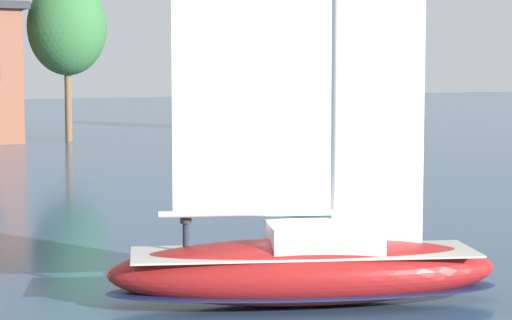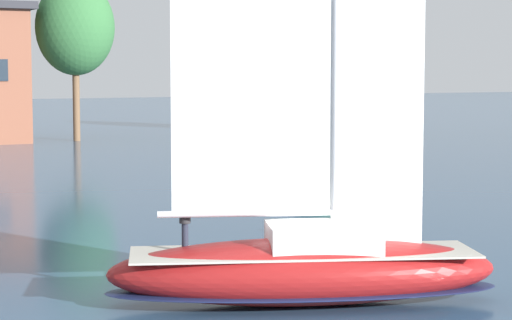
{
  "view_description": "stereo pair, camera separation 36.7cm",
  "coord_description": "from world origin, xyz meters",
  "px_view_note": "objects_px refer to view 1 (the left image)",
  "views": [
    {
      "loc": [
        -15.59,
        -25.17,
        7.1
      ],
      "look_at": [
        0.0,
        3.0,
        4.12
      ],
      "focal_mm": 70.0,
      "sensor_mm": 36.0,
      "label": 1
    },
    {
      "loc": [
        -15.27,
        -25.35,
        7.1
      ],
      "look_at": [
        0.0,
        3.0,
        4.12
      ],
      "focal_mm": 70.0,
      "sensor_mm": 36.0,
      "label": 2
    }
  ],
  "objects_px": {
    "tree_shore_left": "(67,27)",
    "sailboat_main": "(305,263)",
    "tree_shore_center": "(318,43)",
    "channel_buoy": "(346,226)"
  },
  "relations": [
    {
      "from": "tree_shore_left",
      "to": "channel_buoy",
      "type": "distance_m",
      "value": 61.28
    },
    {
      "from": "tree_shore_left",
      "to": "sailboat_main",
      "type": "height_order",
      "value": "sailboat_main"
    },
    {
      "from": "tree_shore_center",
      "to": "sailboat_main",
      "type": "relative_size",
      "value": 0.85
    },
    {
      "from": "tree_shore_left",
      "to": "channel_buoy",
      "type": "bearing_deg",
      "value": -97.66
    },
    {
      "from": "tree_shore_left",
      "to": "tree_shore_center",
      "type": "distance_m",
      "value": 27.16
    },
    {
      "from": "channel_buoy",
      "to": "sailboat_main",
      "type": "bearing_deg",
      "value": -130.32
    },
    {
      "from": "tree_shore_left",
      "to": "sailboat_main",
      "type": "relative_size",
      "value": 0.96
    },
    {
      "from": "tree_shore_left",
      "to": "sailboat_main",
      "type": "bearing_deg",
      "value": -102.63
    },
    {
      "from": "tree_shore_center",
      "to": "channel_buoy",
      "type": "relative_size",
      "value": 8.64
    },
    {
      "from": "tree_shore_left",
      "to": "tree_shore_center",
      "type": "bearing_deg",
      "value": -5.79
    }
  ]
}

